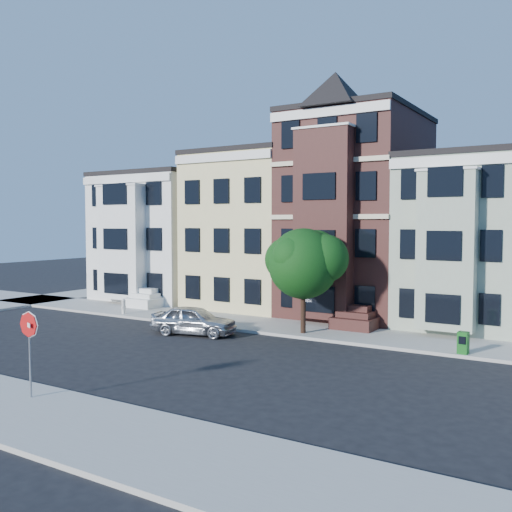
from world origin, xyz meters
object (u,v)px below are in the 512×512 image
Objects in this scene: fire_hydrant at (124,308)px; newspaper_box at (463,343)px; street_tree at (303,268)px; stop_sign at (30,349)px; parked_car at (194,320)px.

newspaper_box is at bearing -0.63° from fire_hydrant.
street_tree is 14.32m from stop_sign.
newspaper_box reaches higher than fire_hydrant.
street_tree is 2.10× the size of stop_sign.
newspaper_box is at bearing -4.02° from street_tree.
fire_hydrant is at bearing 59.06° from parked_car.
street_tree reaches higher than fire_hydrant.
fire_hydrant is 0.23× the size of stop_sign.
fire_hydrant is at bearing -178.43° from street_tree.
street_tree is 9.00× the size of fire_hydrant.
parked_car is 1.41× the size of stop_sign.
fire_hydrant is (-12.06, -0.33, -2.89)m from street_tree.
stop_sign is at bearing 178.61° from parked_car.
parked_car is 7.58m from fire_hydrant.
street_tree is 6.92× the size of newspaper_box.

